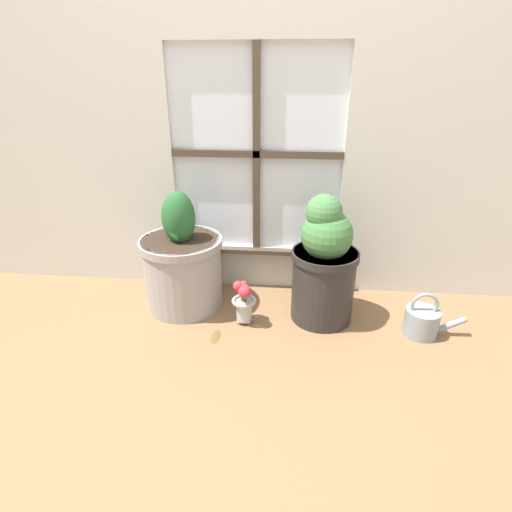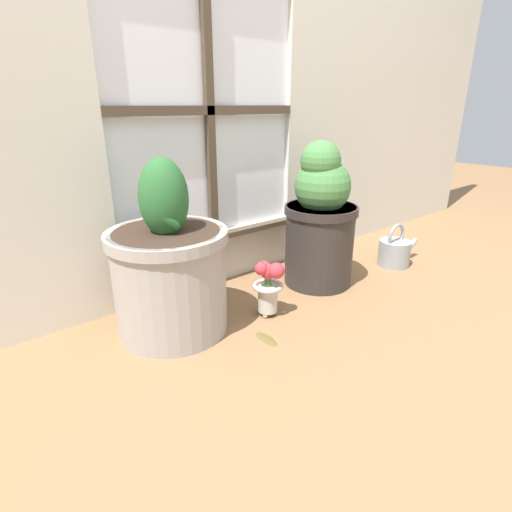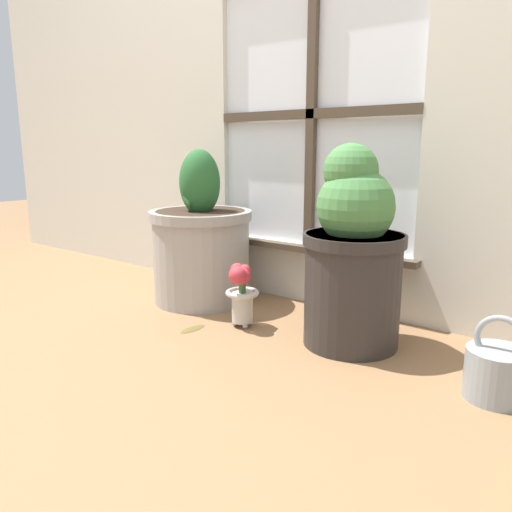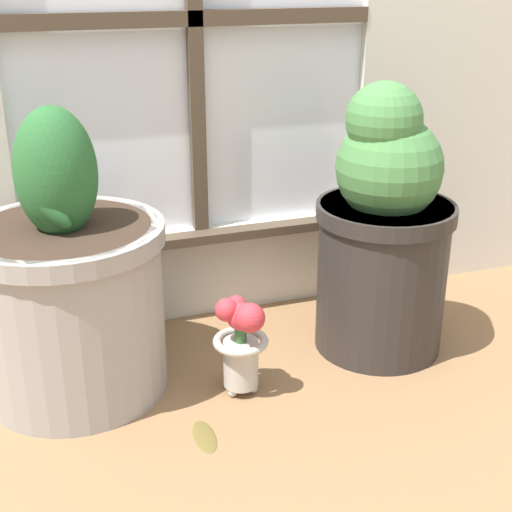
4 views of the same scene
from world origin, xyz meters
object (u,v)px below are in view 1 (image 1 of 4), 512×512
Objects in this scene: watering_can at (422,321)px; flower_vase at (244,300)px; potted_plant_left at (183,264)px; potted_plant_right at (324,265)px.

flower_vase is at bearing 179.27° from watering_can.
flower_vase is 0.85m from watering_can.
potted_plant_right is (0.71, -0.05, 0.06)m from potted_plant_left.
flower_vase reaches higher than watering_can.
potted_plant_left reaches higher than flower_vase.
flower_vase is 0.80× the size of watering_can.
potted_plant_left is at bearing 156.24° from flower_vase.
potted_plant_right is 2.26× the size of watering_can.
potted_plant_left is 2.73× the size of flower_vase.
potted_plant_left is 0.97× the size of potted_plant_right.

